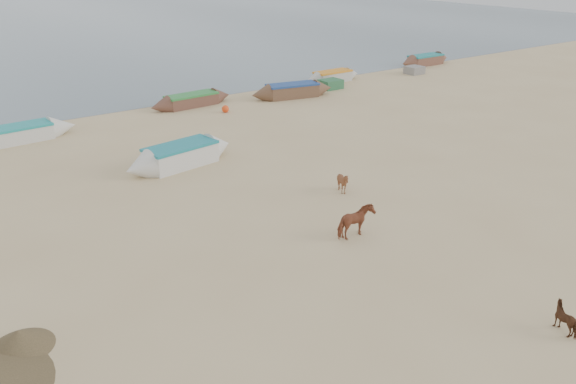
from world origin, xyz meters
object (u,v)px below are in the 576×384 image
object	(u,v)px
cow_adult	(355,222)
near_canoe	(181,155)
calf_front	(343,182)
calf_right	(568,318)

from	to	relation	value
cow_adult	near_canoe	distance (m)	10.03
calf_front	calf_right	bearing A→B (deg)	-34.15
cow_adult	calf_right	distance (m)	7.14
calf_right	calf_front	bearing A→B (deg)	-18.32
cow_adult	calf_front	xyz separation A→B (m)	(2.16, 3.20, -0.12)
cow_adult	calf_front	world-z (taller)	cow_adult
cow_adult	calf_right	world-z (taller)	cow_adult
cow_adult	calf_right	bearing A→B (deg)	-174.57
cow_adult	calf_front	distance (m)	3.87
cow_adult	calf_right	xyz separation A→B (m)	(1.05, -7.06, -0.20)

